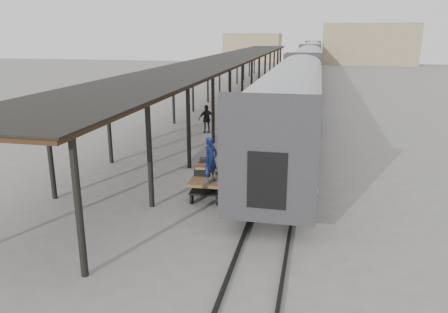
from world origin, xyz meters
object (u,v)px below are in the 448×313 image
object	(u,v)px
luggage_tug	(238,113)
baggage_cart	(209,180)
porter	(211,159)
pedestrian	(207,119)

from	to	relation	value
luggage_tug	baggage_cart	bearing A→B (deg)	-64.35
baggage_cart	porter	world-z (taller)	porter
baggage_cart	luggage_tug	world-z (taller)	luggage_tug
baggage_cart	porter	distance (m)	1.28
porter	luggage_tug	bearing A→B (deg)	34.80
baggage_cart	porter	xyz separation A→B (m)	(0.25, -0.65, 1.08)
baggage_cart	luggage_tug	bearing A→B (deg)	92.67
baggage_cart	porter	size ratio (longest dim) A/B	1.42
luggage_tug	pedestrian	bearing A→B (deg)	-85.82
porter	baggage_cart	bearing A→B (deg)	49.20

